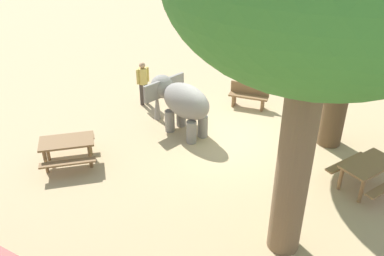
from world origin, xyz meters
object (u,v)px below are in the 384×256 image
at_px(person_handler, 143,80).
at_px(picnic_table_far, 67,146).
at_px(elephant, 180,101).
at_px(wooden_bench, 249,95).
at_px(picnic_table_near, 367,169).

xyz_separation_m(person_handler, picnic_table_far, (-0.35, 4.21, -0.36)).
xyz_separation_m(elephant, wooden_bench, (-1.24, -2.70, -0.62)).
bearing_deg(wooden_bench, picnic_table_near, 137.53).
relative_size(elephant, wooden_bench, 1.72).
bearing_deg(picnic_table_near, elephant, 114.82).
distance_m(elephant, picnic_table_far, 3.71).
bearing_deg(picnic_table_far, picnic_table_near, 159.10).
height_order(elephant, person_handler, elephant).
relative_size(person_handler, picnic_table_near, 0.81).
bearing_deg(elephant, picnic_table_near, -165.90).
xyz_separation_m(person_handler, picnic_table_near, (-7.93, 1.18, -0.36)).
relative_size(person_handler, picnic_table_far, 0.77).
distance_m(elephant, wooden_bench, 3.04).
distance_m(elephant, person_handler, 2.39).
height_order(picnic_table_near, picnic_table_far, same).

